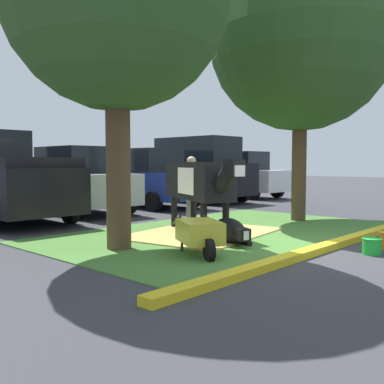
# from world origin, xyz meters

# --- Properties ---
(ground_plane) EXTENTS (80.00, 80.00, 0.00)m
(ground_plane) POSITION_xyz_m (0.00, 0.00, 0.00)
(ground_plane) COLOR #38383D
(grass_island) EXTENTS (8.02, 4.79, 0.02)m
(grass_island) POSITION_xyz_m (0.51, 1.77, 0.01)
(grass_island) COLOR #477A33
(grass_island) RESTS_ON ground
(curb_yellow) EXTENTS (9.22, 0.24, 0.12)m
(curb_yellow) POSITION_xyz_m (0.51, -0.77, 0.06)
(curb_yellow) COLOR yellow
(curb_yellow) RESTS_ON ground
(hay_bedding) EXTENTS (3.54, 2.88, 0.04)m
(hay_bedding) POSITION_xyz_m (-0.06, 1.96, 0.03)
(hay_bedding) COLOR tan
(hay_bedding) RESTS_ON ground
(shade_tree_right) EXTENTS (4.76, 4.76, 7.12)m
(shade_tree_right) POSITION_xyz_m (3.31, 1.54, 4.73)
(shade_tree_right) COLOR #4C3823
(shade_tree_right) RESTS_ON ground
(cow_holstein) EXTENTS (1.72, 2.96, 1.59)m
(cow_holstein) POSITION_xyz_m (-0.02, 2.06, 1.14)
(cow_holstein) COLOR black
(cow_holstein) RESTS_ON ground
(calf_lying) EXTENTS (0.95, 1.29, 0.48)m
(calf_lying) POSITION_xyz_m (-0.48, 0.88, 0.24)
(calf_lying) COLOR black
(calf_lying) RESTS_ON ground
(person_handler) EXTENTS (0.38, 0.42, 1.70)m
(person_handler) POSITION_xyz_m (1.09, 3.34, 0.92)
(person_handler) COLOR slate
(person_handler) RESTS_ON ground
(wheelbarrow) EXTENTS (1.16, 1.52, 0.63)m
(wheelbarrow) POSITION_xyz_m (-1.71, 0.56, 0.39)
(wheelbarrow) COLOR gold
(wheelbarrow) RESTS_ON ground
(bucket_green) EXTENTS (0.33, 0.33, 0.28)m
(bucket_green) POSITION_xyz_m (0.32, -1.50, 0.15)
(bucket_green) COLOR green
(bucket_green) RESTS_ON ground
(sedan_silver) EXTENTS (2.11, 4.45, 2.02)m
(sedan_silver) POSITION_xyz_m (0.41, 7.53, 0.98)
(sedan_silver) COLOR silver
(sedan_silver) RESTS_ON ground
(sedan_blue) EXTENTS (2.11, 4.45, 2.02)m
(sedan_blue) POSITION_xyz_m (3.14, 7.39, 0.98)
(sedan_blue) COLOR navy
(sedan_blue) RESTS_ON ground
(suv_black) EXTENTS (2.21, 4.65, 2.52)m
(suv_black) POSITION_xyz_m (5.84, 7.42, 1.27)
(suv_black) COLOR black
(suv_black) RESTS_ON ground
(hatchback_white) EXTENTS (2.11, 4.45, 2.02)m
(hatchback_white) POSITION_xyz_m (8.76, 7.54, 0.98)
(hatchback_white) COLOR silver
(hatchback_white) RESTS_ON ground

